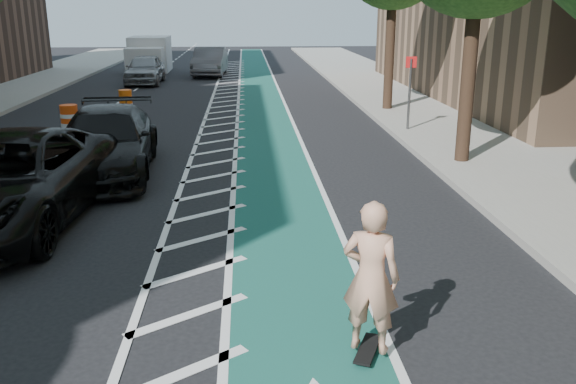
{
  "coord_description": "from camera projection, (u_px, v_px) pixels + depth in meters",
  "views": [
    {
      "loc": [
        2.32,
        -7.39,
        3.94
      ],
      "look_at": [
        2.97,
        1.99,
        1.1
      ],
      "focal_mm": 38.0,
      "sensor_mm": 36.0,
      "label": 1
    }
  ],
  "objects": [
    {
      "name": "ground",
      "position": [
        74.0,
        320.0,
        8.04
      ],
      "size": [
        120.0,
        120.0,
        0.0
      ],
      "primitive_type": "plane",
      "color": "black",
      "rests_on": "ground"
    },
    {
      "name": "bike_lane",
      "position": [
        270.0,
        149.0,
        17.79
      ],
      "size": [
        2.0,
        90.0,
        0.01
      ],
      "primitive_type": "cube",
      "color": "#175146",
      "rests_on": "ground"
    },
    {
      "name": "buffer_strip",
      "position": [
        218.0,
        150.0,
        17.69
      ],
      "size": [
        1.4,
        90.0,
        0.01
      ],
      "primitive_type": "cube",
      "color": "silver",
      "rests_on": "ground"
    },
    {
      "name": "sidewalk_right",
      "position": [
        487.0,
        143.0,
        18.2
      ],
      "size": [
        5.0,
        90.0,
        0.15
      ],
      "primitive_type": "cube",
      "color": "gray",
      "rests_on": "ground"
    },
    {
      "name": "curb_right",
      "position": [
        406.0,
        144.0,
        18.04
      ],
      "size": [
        0.12,
        90.0,
        0.16
      ],
      "primitive_type": "cube",
      "color": "gray",
      "rests_on": "ground"
    },
    {
      "name": "sign_post",
      "position": [
        410.0,
        92.0,
        19.61
      ],
      "size": [
        0.35,
        0.08,
        2.47
      ],
      "color": "#4C4C4C",
      "rests_on": "ground"
    },
    {
      "name": "skateboard",
      "position": [
        368.0,
        349.0,
        7.2
      ],
      "size": [
        0.46,
        0.72,
        0.09
      ],
      "rotation": [
        0.0,
        0.0,
        -0.41
      ],
      "color": "black",
      "rests_on": "ground"
    },
    {
      "name": "skateboarder",
      "position": [
        371.0,
        277.0,
        6.93
      ],
      "size": [
        0.78,
        0.66,
        1.82
      ],
      "primitive_type": "imported",
      "rotation": [
        0.0,
        0.0,
        2.73
      ],
      "color": "tan",
      "rests_on": "skateboard"
    },
    {
      "name": "suv_near",
      "position": [
        9.0,
        180.0,
        11.42
      ],
      "size": [
        3.33,
        6.34,
        1.7
      ],
      "primitive_type": "imported",
      "rotation": [
        0.0,
        0.0,
        -0.09
      ],
      "color": "black",
      "rests_on": "ground"
    },
    {
      "name": "suv_far",
      "position": [
        106.0,
        142.0,
        14.9
      ],
      "size": [
        2.62,
        5.65,
        1.6
      ],
      "primitive_type": "imported",
      "rotation": [
        0.0,
        0.0,
        0.07
      ],
      "color": "black",
      "rests_on": "ground"
    },
    {
      "name": "car_silver",
      "position": [
        145.0,
        69.0,
        32.97
      ],
      "size": [
        1.87,
        4.56,
        1.55
      ],
      "primitive_type": "imported",
      "rotation": [
        0.0,
        0.0,
        0.01
      ],
      "color": "gray",
      "rests_on": "ground"
    },
    {
      "name": "car_grey",
      "position": [
        210.0,
        61.0,
        37.01
      ],
      "size": [
        2.05,
        5.21,
        1.69
      ],
      "primitive_type": "imported",
      "rotation": [
        0.0,
        0.0,
        -0.05
      ],
      "color": "slate",
      "rests_on": "ground"
    },
    {
      "name": "box_truck",
      "position": [
        149.0,
        56.0,
        38.87
      ],
      "size": [
        2.47,
        5.3,
        2.19
      ],
      "rotation": [
        0.0,
        0.0,
        0.02
      ],
      "color": "silver",
      "rests_on": "ground"
    },
    {
      "name": "barrel_a",
      "position": [
        58.0,
        162.0,
        14.55
      ],
      "size": [
        0.64,
        0.64,
        0.87
      ],
      "color": "#D5440B",
      "rests_on": "ground"
    },
    {
      "name": "barrel_b",
      "position": [
        70.0,
        120.0,
        19.74
      ],
      "size": [
        0.7,
        0.7,
        0.96
      ],
      "color": "#EC450C",
      "rests_on": "ground"
    },
    {
      "name": "barrel_c",
      "position": [
        126.0,
        102.0,
        24.0
      ],
      "size": [
        0.64,
        0.64,
        0.88
      ],
      "color": "#FE610D",
      "rests_on": "ground"
    }
  ]
}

